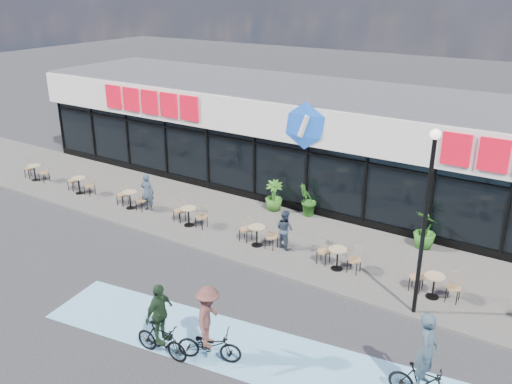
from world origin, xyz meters
TOP-DOWN VIEW (x-y plane):
  - ground at (0.00, 0.00)m, footprint 120.00×120.00m
  - sidewalk at (0.00, 4.50)m, footprint 44.00×5.00m
  - bike_lane at (4.00, -1.50)m, footprint 14.17×4.13m
  - building at (-0.00, 9.93)m, footprint 30.60×6.57m
  - lamp_post at (6.02, 2.30)m, footprint 0.28×0.28m
  - bistro_set_0 at (-12.60, 3.45)m, footprint 1.54×0.62m
  - bistro_set_1 at (-9.46, 3.45)m, footprint 1.54×0.62m
  - bistro_set_2 at (-6.32, 3.45)m, footprint 1.54×0.62m
  - bistro_set_3 at (-3.18, 3.45)m, footprint 1.54×0.62m
  - bistro_set_4 at (-0.03, 3.45)m, footprint 1.54×0.62m
  - bistro_set_5 at (3.11, 3.45)m, footprint 1.54×0.62m
  - bistro_set_6 at (6.25, 3.45)m, footprint 1.54×0.62m
  - potted_plant_left at (0.25, 6.66)m, footprint 0.80×0.89m
  - potted_plant_mid at (-1.20, 6.46)m, footprint 0.97×0.97m
  - potted_plant_right at (5.03, 6.47)m, footprint 1.01×1.01m
  - patron_left at (-5.58, 3.65)m, footprint 0.66×0.53m
  - patron_right at (0.87, 3.78)m, footprint 0.80×0.69m
  - cyclist_a at (2.31, -2.47)m, footprint 1.76×1.22m
  - cyclist_b at (7.24, -1.00)m, footprint 1.57×0.69m
  - cyclist_c at (1.20, -3.02)m, footprint 1.59×0.98m

SIDE VIEW (x-z plane):
  - ground at x=0.00m, z-range 0.00..0.00m
  - bike_lane at x=4.00m, z-range 0.00..0.01m
  - sidewalk at x=0.00m, z-range 0.00..0.10m
  - bistro_set_0 at x=-12.60m, z-range 0.11..1.01m
  - bistro_set_1 at x=-9.46m, z-range 0.11..1.01m
  - bistro_set_2 at x=-6.32m, z-range 0.11..1.01m
  - bistro_set_3 at x=-3.18m, z-range 0.11..1.01m
  - bistro_set_4 at x=-0.03m, z-range 0.11..1.01m
  - bistro_set_5 at x=3.11m, z-range 0.11..1.01m
  - bistro_set_6 at x=6.25m, z-range 0.11..1.01m
  - potted_plant_mid at x=-1.20m, z-range 0.10..1.37m
  - potted_plant_left at x=0.25m, z-range 0.10..1.46m
  - potted_plant_right at x=5.03m, z-range 0.10..1.47m
  - patron_right at x=0.87m, z-range 0.10..1.52m
  - cyclist_c at x=1.20m, z-range -0.18..1.90m
  - patron_left at x=-5.58m, z-range 0.10..1.67m
  - cyclist_b at x=7.24m, z-range -0.26..2.04m
  - cyclist_a at x=2.31m, z-range -0.14..1.96m
  - building at x=0.00m, z-range -0.04..4.71m
  - lamp_post at x=6.02m, z-range 0.59..6.00m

